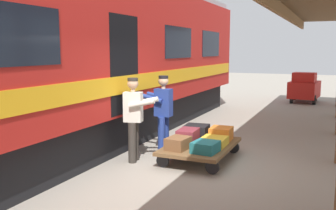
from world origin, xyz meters
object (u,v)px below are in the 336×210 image
object	(u,v)px
suitcase_brown_leather	(178,143)
suitcase_yellow_case	(214,142)
suitcase_orange_carryall	(221,134)
suitcase_burgundy_valise	(188,136)
porter_by_door	(134,117)
luggage_cart	(200,147)
porter_in_overalls	(163,111)
suitcase_black_hardshell	(196,131)
baggage_tug	(304,88)
suitcase_teal_softside	(205,147)
train_car	(66,59)

from	to	relation	value
suitcase_brown_leather	suitcase_yellow_case	bearing A→B (deg)	-136.37
suitcase_orange_carryall	suitcase_burgundy_valise	xyz separation A→B (m)	(0.56, 0.53, 0.01)
suitcase_burgundy_valise	porter_by_door	xyz separation A→B (m)	(0.91, 0.64, 0.45)
suitcase_yellow_case	suitcase_brown_leather	bearing A→B (deg)	43.63
luggage_cart	suitcase_orange_carryall	size ratio (longest dim) A/B	3.99
luggage_cart	porter_by_door	world-z (taller)	porter_by_door
suitcase_burgundy_valise	suitcase_orange_carryall	bearing A→B (deg)	-136.37
suitcase_brown_leather	porter_in_overalls	xyz separation A→B (m)	(0.67, -0.72, 0.48)
suitcase_yellow_case	suitcase_orange_carryall	bearing A→B (deg)	-90.00
suitcase_orange_carryall	luggage_cart	bearing A→B (deg)	62.33
suitcase_black_hardshell	baggage_tug	world-z (taller)	baggage_tug
suitcase_black_hardshell	porter_by_door	world-z (taller)	porter_by_door
baggage_tug	suitcase_black_hardshell	bearing A→B (deg)	80.64
suitcase_orange_carryall	suitcase_burgundy_valise	world-z (taller)	suitcase_burgundy_valise
suitcase_yellow_case	porter_in_overalls	size ratio (longest dim) A/B	0.35
suitcase_teal_softside	suitcase_burgundy_valise	bearing A→B (deg)	-43.63
train_car	suitcase_orange_carryall	distance (m)	3.77
suitcase_burgundy_valise	porter_by_door	world-z (taller)	porter_by_door
suitcase_burgundy_valise	suitcase_teal_softside	world-z (taller)	suitcase_burgundy_valise
suitcase_black_hardshell	suitcase_teal_softside	world-z (taller)	suitcase_black_hardshell
porter_in_overalls	baggage_tug	xyz separation A→B (m)	(-2.22, -9.78, -0.30)
suitcase_orange_carryall	porter_by_door	distance (m)	1.94
suitcase_burgundy_valise	porter_by_door	distance (m)	1.20
suitcase_black_hardshell	porter_in_overalls	distance (m)	0.88
train_car	suitcase_orange_carryall	size ratio (longest dim) A/B	33.88
porter_in_overalls	luggage_cart	bearing A→B (deg)	168.70
luggage_cart	suitcase_orange_carryall	xyz separation A→B (m)	(-0.28, -0.53, 0.19)
suitcase_black_hardshell	suitcase_teal_softside	bearing A→B (deg)	117.67
suitcase_yellow_case	suitcase_burgundy_valise	world-z (taller)	suitcase_burgundy_valise
suitcase_black_hardshell	suitcase_yellow_case	distance (m)	0.78
suitcase_orange_carryall	suitcase_yellow_case	bearing A→B (deg)	90.00
suitcase_burgundy_valise	baggage_tug	world-z (taller)	baggage_tug
suitcase_brown_leather	baggage_tug	distance (m)	10.62
suitcase_teal_softside	porter_in_overalls	xyz separation A→B (m)	(1.23, -0.72, 0.50)
suitcase_brown_leather	train_car	bearing A→B (deg)	-1.08
suitcase_yellow_case	porter_in_overalls	bearing A→B (deg)	-8.76
suitcase_brown_leather	baggage_tug	size ratio (longest dim) A/B	0.27
luggage_cart	suitcase_brown_leather	xyz separation A→B (m)	(0.28, 0.53, 0.16)
luggage_cart	suitcase_orange_carryall	distance (m)	0.63
train_car	baggage_tug	world-z (taller)	train_car
luggage_cart	suitcase_yellow_case	world-z (taller)	suitcase_yellow_case
suitcase_orange_carryall	train_car	bearing A→B (deg)	17.36
luggage_cart	suitcase_yellow_case	distance (m)	0.31
suitcase_yellow_case	suitcase_teal_softside	world-z (taller)	suitcase_teal_softside
suitcase_brown_leather	suitcase_black_hardshell	world-z (taller)	suitcase_black_hardshell
luggage_cart	suitcase_teal_softside	bearing A→B (deg)	117.67
porter_by_door	baggage_tug	bearing A→B (deg)	-103.09
train_car	suitcase_brown_leather	bearing A→B (deg)	178.92
luggage_cart	porter_by_door	xyz separation A→B (m)	(1.19, 0.64, 0.65)
suitcase_orange_carryall	suitcase_black_hardshell	xyz separation A→B (m)	(0.56, 0.00, 0.00)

